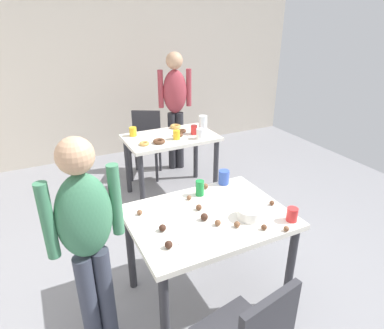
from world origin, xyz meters
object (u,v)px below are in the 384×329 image
Objects in this scene: person_girl_near at (87,235)px; soda_can at (200,188)px; chair_far_table at (146,140)px; pitcher_far at (203,125)px; dining_table_far at (171,146)px; person_adult_far at (175,101)px; dining_table_near at (208,227)px; mixing_bowl at (250,213)px.

soda_can is (0.91, 0.34, -0.07)m from person_girl_near.
pitcher_far is (0.46, -0.76, 0.36)m from chair_far_table.
dining_table_far is at bearing -82.98° from chair_far_table.
person_girl_near is 2.30m from pitcher_far.
person_adult_far reaches higher than person_girl_near.
chair_far_table is 0.65m from person_adult_far.
pitcher_far is (1.62, 1.63, -0.03)m from person_girl_near.
chair_far_table is 7.13× the size of soda_can.
soda_can is at bearing -108.80° from person_adult_far.
pitcher_far is at bearing 45.11° from person_girl_near.
dining_table_near is 0.33m from soda_can.
person_girl_near is 2.88m from person_adult_far.
chair_far_table is 4.01× the size of pitcher_far.
dining_table_far is 6.04× the size of mixing_bowl.
person_girl_near reaches higher than chair_far_table.
soda_can reaches higher than dining_table_far.
person_adult_far is (0.77, 2.33, 0.33)m from dining_table_near.
person_girl_near is 0.97m from soda_can.
chair_far_table is at bearing 81.94° from dining_table_near.
person_adult_far is (0.44, 0.00, 0.48)m from chair_far_table.
soda_can is 0.56× the size of pitcher_far.
mixing_bowl is 0.80× the size of pitcher_far.
person_girl_near reaches higher than soda_can.
mixing_bowl is (-0.09, -2.49, 0.29)m from chair_far_table.
person_adult_far reaches higher than dining_table_near.
person_girl_near is 1.08m from mixing_bowl.
mixing_bowl is at bearing -107.84° from pitcher_far.
soda_can is 1.47m from pitcher_far.
soda_can is at bearing 74.96° from dining_table_near.
dining_table_near is at bearing -104.00° from dining_table_far.
soda_can reaches higher than mixing_bowl.
mixing_bowl is at bearing -34.06° from dining_table_near.
person_adult_far is 7.43× the size of pitcher_far.
pitcher_far is (0.02, -0.76, -0.12)m from person_adult_far.
mixing_bowl is (0.23, -0.16, 0.14)m from dining_table_near.
mixing_bowl is (1.07, -0.10, -0.10)m from person_girl_near.
person_girl_near is (-1.16, -2.39, 0.39)m from chair_far_table.
person_adult_far is (1.61, 2.39, 0.09)m from person_girl_near.
person_adult_far is at bearing 77.78° from mixing_bowl.
dining_table_near is 0.69× the size of person_adult_far.
soda_can is (-0.34, -1.37, 0.18)m from dining_table_far.
soda_can is at bearing 20.56° from person_girl_near.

